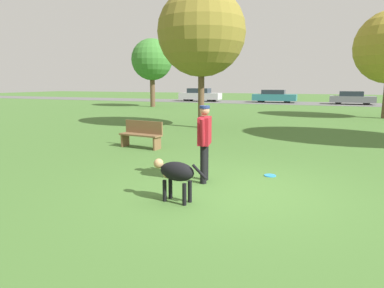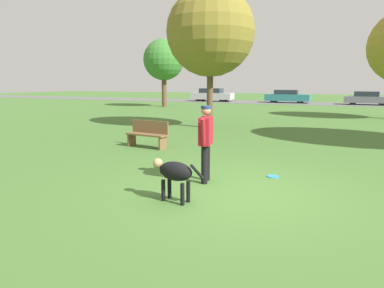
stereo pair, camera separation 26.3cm
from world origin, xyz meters
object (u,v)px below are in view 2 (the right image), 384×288
at_px(frisbee, 273,176).
at_px(tree_near_left, 210,32).
at_px(person, 206,137).
at_px(dog, 174,172).
at_px(parked_car_teal, 287,96).
at_px(parked_car_silver, 212,95).
at_px(park_bench, 148,133).
at_px(parked_car_grey, 367,98).
at_px(tree_far_left, 164,60).

height_order(frisbee, tree_near_left, tree_near_left).
relative_size(person, dog, 1.50).
bearing_deg(dog, parked_car_teal, -76.08).
distance_m(person, parked_car_teal, 29.75).
bearing_deg(parked_car_silver, frisbee, -68.11).
bearing_deg(park_bench, dog, -46.72).
distance_m(frisbee, parked_car_grey, 28.41).
distance_m(parked_car_silver, parked_car_teal, 7.96).
bearing_deg(tree_near_left, parked_car_grey, 71.03).
bearing_deg(tree_far_left, park_bench, -62.59).
distance_m(person, tree_far_left, 22.96).
height_order(dog, frisbee, dog).
height_order(person, parked_car_silver, person).
distance_m(person, parked_car_grey, 29.50).
bearing_deg(parked_car_teal, dog, -85.47).
relative_size(parked_car_silver, parked_car_grey, 1.14).
bearing_deg(person, dog, -13.23).
relative_size(dog, parked_car_silver, 0.23).
relative_size(frisbee, park_bench, 0.18).
distance_m(dog, park_bench, 5.14).
xyz_separation_m(tree_near_left, parked_car_teal, (0.01, 21.48, -3.53)).
distance_m(tree_near_left, parked_car_silver, 22.57).
bearing_deg(parked_car_silver, tree_far_left, -96.13).
bearing_deg(dog, park_bench, -45.09).
height_order(person, parked_car_teal, person).
height_order(tree_near_left, parked_car_grey, tree_near_left).
relative_size(parked_car_teal, park_bench, 3.06).
bearing_deg(frisbee, tree_far_left, 124.94).
xyz_separation_m(frisbee, park_bench, (-4.31, 1.87, 0.44)).
height_order(dog, tree_near_left, tree_near_left).
distance_m(tree_far_left, parked_car_grey, 18.92).
distance_m(frisbee, parked_car_silver, 30.56).
bearing_deg(park_bench, parked_car_grey, 81.29).
bearing_deg(person, parked_car_grey, 160.92).
bearing_deg(frisbee, park_bench, 156.58).
xyz_separation_m(parked_car_teal, park_bench, (-0.02, -26.77, -0.20)).
bearing_deg(parked_car_teal, tree_near_left, -91.12).
height_order(tree_near_left, parked_car_teal, tree_near_left).
xyz_separation_m(tree_far_left, parked_car_grey, (15.91, 9.71, -3.29)).
bearing_deg(frisbee, dog, -118.86).
bearing_deg(parked_car_silver, parked_car_teal, 2.92).
distance_m(parked_car_grey, park_bench, 27.37).
bearing_deg(tree_far_left, parked_car_silver, 85.57).
height_order(tree_far_left, parked_car_silver, tree_far_left).
relative_size(person, parked_car_grey, 0.39).
bearing_deg(person, tree_near_left, -170.03).
relative_size(parked_car_grey, park_bench, 2.77).
bearing_deg(parked_car_teal, park_bench, -91.14).
xyz_separation_m(frisbee, tree_near_left, (-4.30, 7.15, 4.17)).
height_order(dog, tree_far_left, tree_far_left).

